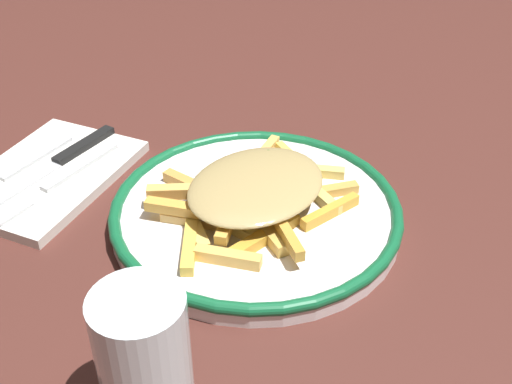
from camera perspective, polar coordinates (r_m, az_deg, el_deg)
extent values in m
plane|color=#4A241E|center=(0.67, 0.00, -2.63)|extent=(2.60, 2.60, 0.00)
cylinder|color=white|center=(0.67, 0.00, -2.03)|extent=(0.30, 0.30, 0.02)
torus|color=#145E35|center=(0.66, 0.00, -1.41)|extent=(0.30, 0.30, 0.01)
cube|color=#E8B950|center=(0.65, -0.06, -1.44)|extent=(0.01, 0.08, 0.01)
cube|color=#D58343|center=(0.64, -2.35, -0.83)|extent=(0.06, 0.03, 0.01)
cube|color=gold|center=(0.68, 6.48, 0.06)|extent=(0.06, 0.05, 0.01)
cube|color=gold|center=(0.62, 0.70, -3.99)|extent=(0.04, 0.09, 0.01)
cube|color=#E3C862|center=(0.71, 4.27, 1.95)|extent=(0.09, 0.04, 0.01)
cube|color=#F2B156|center=(0.66, -5.48, 0.08)|extent=(0.09, 0.06, 0.01)
cube|color=gold|center=(0.63, -2.16, -1.96)|extent=(0.03, 0.09, 0.01)
cube|color=#DEC262|center=(0.68, 4.88, 0.33)|extent=(0.08, 0.06, 0.01)
cube|color=gold|center=(0.65, 6.58, -1.72)|extent=(0.04, 0.07, 0.01)
cube|color=#E9A158|center=(0.70, -1.76, 1.65)|extent=(0.03, 0.07, 0.01)
cube|color=#E3BF56|center=(0.65, 0.14, -0.08)|extent=(0.06, 0.07, 0.01)
cube|color=gold|center=(0.67, 2.19, 0.79)|extent=(0.07, 0.05, 0.01)
cube|color=#ECB153|center=(0.59, -2.49, -5.81)|extent=(0.06, 0.02, 0.01)
cube|color=#EDC460|center=(0.63, -5.42, -3.07)|extent=(0.06, 0.06, 0.01)
cube|color=gold|center=(0.61, 2.34, -3.09)|extent=(0.07, 0.07, 0.01)
cube|color=#DCA852|center=(0.66, 0.66, -0.92)|extent=(0.06, 0.02, 0.01)
cube|color=#E9B461|center=(0.64, -5.62, -2.52)|extent=(0.07, 0.02, 0.01)
cube|color=gold|center=(0.63, -6.31, -1.53)|extent=(0.08, 0.03, 0.01)
cube|color=gold|center=(0.63, 0.47, -2.85)|extent=(0.08, 0.07, 0.01)
cube|color=#E0C666|center=(0.63, -2.32, -2.83)|extent=(0.06, 0.03, 0.01)
cube|color=#E3B057|center=(0.74, 0.76, 3.45)|extent=(0.01, 0.06, 0.01)
cube|color=gold|center=(0.69, -5.83, 0.74)|extent=(0.07, 0.02, 0.01)
cube|color=#D6B351|center=(0.63, -1.92, -2.87)|extent=(0.08, 0.01, 0.01)
cube|color=gold|center=(0.72, 3.66, 2.64)|extent=(0.07, 0.06, 0.01)
cube|color=#E9B846|center=(0.62, -5.81, -4.10)|extent=(0.05, 0.09, 0.01)
ellipsoid|color=tan|center=(0.65, 0.35, 0.69)|extent=(0.16, 0.18, 0.02)
cube|color=#1F591A|center=(0.69, 1.10, 3.62)|extent=(0.00, 0.00, 0.00)
cube|color=#1F6E2B|center=(0.62, 0.16, -0.27)|extent=(0.00, 0.00, 0.00)
cube|color=#23731B|center=(0.64, 0.04, 0.97)|extent=(0.00, 0.00, 0.00)
cube|color=#2D721E|center=(0.64, -1.98, 0.68)|extent=(0.00, 0.00, 0.00)
cube|color=silver|center=(0.77, -17.96, 1.37)|extent=(0.15, 0.21, 0.01)
cube|color=silver|center=(0.76, -15.25, 2.20)|extent=(0.03, 0.11, 0.01)
cube|color=silver|center=(0.71, -20.86, -1.60)|extent=(0.03, 0.05, 0.00)
cube|color=black|center=(0.79, -14.95, 4.03)|extent=(0.03, 0.09, 0.01)
cube|color=silver|center=(0.74, -20.57, 0.18)|extent=(0.03, 0.12, 0.00)
cube|color=silver|center=(0.79, -18.78, 2.88)|extent=(0.02, 0.10, 0.00)
cylinder|color=silver|center=(0.47, -9.84, -14.46)|extent=(0.07, 0.07, 0.12)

